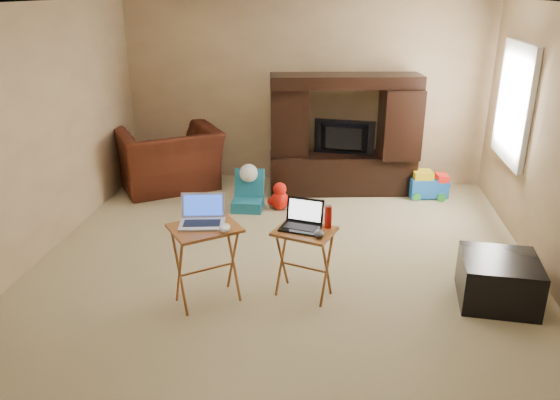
# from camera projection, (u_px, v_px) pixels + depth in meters

# --- Properties ---
(floor) EXTENTS (5.50, 5.50, 0.00)m
(floor) POSITION_uv_depth(u_px,v_px,m) (282.00, 267.00, 5.48)
(floor) COLOR #CBBC8D
(floor) RESTS_ON ground
(ceiling) EXTENTS (5.50, 5.50, 0.00)m
(ceiling) POSITION_uv_depth(u_px,v_px,m) (283.00, 3.00, 4.57)
(ceiling) COLOR silver
(ceiling) RESTS_ON ground
(wall_back) EXTENTS (5.00, 0.00, 5.00)m
(wall_back) POSITION_uv_depth(u_px,v_px,m) (304.00, 93.00, 7.57)
(wall_back) COLOR tan
(wall_back) RESTS_ON ground
(wall_front) EXTENTS (5.00, 0.00, 5.00)m
(wall_front) POSITION_uv_depth(u_px,v_px,m) (217.00, 310.00, 2.48)
(wall_front) COLOR tan
(wall_front) RESTS_ON ground
(wall_left) EXTENTS (0.00, 5.50, 5.50)m
(wall_left) POSITION_uv_depth(u_px,v_px,m) (27.00, 139.00, 5.29)
(wall_left) COLOR tan
(wall_left) RESTS_ON ground
(window_pane) EXTENTS (0.00, 1.20, 1.20)m
(window_pane) POSITION_uv_depth(u_px,v_px,m) (516.00, 104.00, 6.15)
(window_pane) COLOR white
(window_pane) RESTS_ON ground
(window_frame) EXTENTS (0.06, 1.14, 1.34)m
(window_frame) POSITION_uv_depth(u_px,v_px,m) (514.00, 104.00, 6.15)
(window_frame) COLOR white
(window_frame) RESTS_ON ground
(entertainment_center) EXTENTS (1.99, 0.76, 1.59)m
(entertainment_center) POSITION_uv_depth(u_px,v_px,m) (344.00, 135.00, 7.23)
(entertainment_center) COLOR black
(entertainment_center) RESTS_ON floor
(television) EXTENTS (0.81, 0.22, 0.46)m
(television) POSITION_uv_depth(u_px,v_px,m) (343.00, 138.00, 7.20)
(television) COLOR black
(television) RESTS_ON entertainment_center
(recliner) EXTENTS (1.71, 1.66, 0.85)m
(recliner) POSITION_uv_depth(u_px,v_px,m) (168.00, 158.00, 7.51)
(recliner) COLOR #4C1A10
(recliner) RESTS_ON floor
(child_rocker) EXTENTS (0.38, 0.43, 0.50)m
(child_rocker) POSITION_uv_depth(u_px,v_px,m) (247.00, 191.00, 6.82)
(child_rocker) COLOR #16627D
(child_rocker) RESTS_ON floor
(plush_toy) EXTENTS (0.32, 0.27, 0.36)m
(plush_toy) POSITION_uv_depth(u_px,v_px,m) (280.00, 196.00, 6.85)
(plush_toy) COLOR red
(plush_toy) RESTS_ON floor
(push_toy) EXTENTS (0.55, 0.42, 0.38)m
(push_toy) POSITION_uv_depth(u_px,v_px,m) (429.00, 184.00, 7.24)
(push_toy) COLOR blue
(push_toy) RESTS_ON floor
(ottoman) EXTENTS (0.70, 0.70, 0.42)m
(ottoman) POSITION_uv_depth(u_px,v_px,m) (498.00, 280.00, 4.82)
(ottoman) COLOR black
(ottoman) RESTS_ON floor
(tray_table_left) EXTENTS (0.71, 0.69, 0.73)m
(tray_table_left) POSITION_uv_depth(u_px,v_px,m) (207.00, 265.00, 4.76)
(tray_table_left) COLOR #A25127
(tray_table_left) RESTS_ON floor
(tray_table_right) EXTENTS (0.60, 0.54, 0.65)m
(tray_table_right) POSITION_uv_depth(u_px,v_px,m) (304.00, 263.00, 4.87)
(tray_table_right) COLOR brown
(tray_table_right) RESTS_ON floor
(laptop_left) EXTENTS (0.42, 0.36, 0.24)m
(laptop_left) POSITION_uv_depth(u_px,v_px,m) (201.00, 212.00, 4.62)
(laptop_left) COLOR silver
(laptop_left) RESTS_ON tray_table_left
(laptop_right) EXTENTS (0.39, 0.35, 0.24)m
(laptop_right) POSITION_uv_depth(u_px,v_px,m) (300.00, 216.00, 4.73)
(laptop_right) COLOR black
(laptop_right) RESTS_ON tray_table_right
(mouse_left) EXTENTS (0.11, 0.16, 0.06)m
(mouse_left) POSITION_uv_depth(u_px,v_px,m) (225.00, 228.00, 4.53)
(mouse_left) COLOR white
(mouse_left) RESTS_ON tray_table_left
(mouse_right) EXTENTS (0.10, 0.14, 0.05)m
(mouse_right) POSITION_uv_depth(u_px,v_px,m) (319.00, 234.00, 4.62)
(mouse_right) COLOR #424247
(mouse_right) RESTS_ON tray_table_right
(water_bottle) EXTENTS (0.06, 0.06, 0.20)m
(water_bottle) POSITION_uv_depth(u_px,v_px,m) (328.00, 217.00, 4.77)
(water_bottle) COLOR #B3140B
(water_bottle) RESTS_ON tray_table_right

